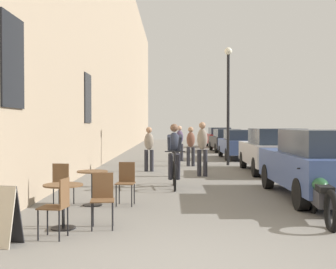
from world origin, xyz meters
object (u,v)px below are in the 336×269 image
object	(u,v)px
cafe_chair_near_toward_street	(58,204)
cafe_chair_mid_toward_wall	(62,181)
sandwich_board_sign	(0,215)
cafe_chair_near_toward_wall	(103,196)
pedestrian_mid	(149,146)
parked_car_nearest	(320,163)
cafe_table_mid	(92,180)
pedestrian_furthest	(180,141)
street_lamp	(228,91)
parked_car_third	(240,144)
cafe_table_near	(63,197)
pedestrian_far	(191,144)
cyclist_on_bicycle	(174,157)
parked_car_fourth	(226,140)
parked_car_fifth	(219,137)
cafe_chair_mid_toward_street	(126,180)
pedestrian_near	(202,146)
parked_motorcycle	(321,198)

from	to	relation	value
cafe_chair_near_toward_street	cafe_chair_mid_toward_wall	bearing A→B (deg)	102.86
sandwich_board_sign	cafe_chair_near_toward_wall	bearing A→B (deg)	38.85
pedestrian_mid	parked_car_nearest	xyz separation A→B (m)	(4.19, -5.78, -0.09)
cafe_table_mid	pedestrian_furthest	size ratio (longest dim) A/B	0.44
cafe_chair_near_toward_wall	cafe_table_mid	xyz separation A→B (m)	(-0.53, 1.96, 0.00)
sandwich_board_sign	street_lamp	distance (m)	13.22
cafe_chair_near_toward_street	sandwich_board_sign	world-z (taller)	cafe_chair_near_toward_street
pedestrian_mid	parked_car_third	bearing A→B (deg)	54.40
cafe_table_mid	street_lamp	xyz separation A→B (m)	(4.00, 9.05, 2.59)
pedestrian_furthest	street_lamp	size ratio (longest dim) A/B	0.33
cafe_table_near	cafe_chair_near_toward_wall	xyz separation A→B (m)	(0.63, 0.08, -0.00)
sandwich_board_sign	pedestrian_far	xyz separation A→B (m)	(3.17, 11.55, 0.48)
cafe_chair_near_toward_wall	cafe_chair_mid_toward_wall	bearing A→B (deg)	121.16
cyclist_on_bicycle	parked_car_fourth	bearing A→B (deg)	77.95
cafe_table_near	cafe_chair_near_toward_street	distance (m)	0.61
cafe_table_near	parked_car_nearest	world-z (taller)	parked_car_nearest
parked_car_fifth	cafe_chair_near_toward_street	bearing A→B (deg)	-101.18
cafe_chair_near_toward_street	cyclist_on_bicycle	xyz separation A→B (m)	(1.75, 5.27, 0.29)
cafe_chair_mid_toward_street	pedestrian_furthest	size ratio (longest dim) A/B	0.54
sandwich_board_sign	parked_car_nearest	size ratio (longest dim) A/B	0.19
cafe_chair_mid_toward_wall	parked_car_fourth	xyz separation A→B (m)	(5.65, 18.26, 0.22)
pedestrian_mid	parked_car_fourth	size ratio (longest dim) A/B	0.40
pedestrian_near	parked_car_fourth	distance (m)	13.30
cafe_chair_mid_toward_wall	pedestrian_far	xyz separation A→B (m)	(3.03, 8.64, 0.38)
pedestrian_near	parked_car_fifth	bearing A→B (deg)	82.22
cafe_chair_near_toward_street	pedestrian_mid	xyz separation A→B (m)	(0.85, 9.23, 0.39)
parked_motorcycle	street_lamp	bearing A→B (deg)	91.55
cafe_table_mid	cafe_chair_mid_toward_street	world-z (taller)	cafe_chair_mid_toward_street
cafe_chair_near_toward_wall	parked_car_nearest	distance (m)	5.29
street_lamp	parked_car_third	world-z (taller)	street_lamp
street_lamp	pedestrian_far	bearing A→B (deg)	-162.92
pedestrian_far	parked_car_fifth	xyz separation A→B (m)	(2.79, 15.27, -0.13)
parked_car_nearest	parked_car_fifth	world-z (taller)	parked_car_nearest
pedestrian_furthest	parked_car_fifth	distance (m)	13.23
pedestrian_furthest	parked_car_fourth	distance (m)	7.80
cafe_chair_mid_toward_wall	cyclist_on_bicycle	world-z (taller)	cyclist_on_bicycle
pedestrian_furthest	cafe_chair_mid_toward_street	bearing A→B (deg)	-96.87
parked_car_third	parked_car_fourth	size ratio (longest dim) A/B	1.00
cafe_chair_near_toward_street	pedestrian_furthest	world-z (taller)	pedestrian_furthest
cyclist_on_bicycle	pedestrian_far	xyz separation A→B (m)	(0.70, 5.93, 0.09)
cafe_chair_near_toward_street	cafe_chair_near_toward_wall	size ratio (longest dim) A/B	1.00
parked_car_nearest	cyclist_on_bicycle	bearing A→B (deg)	151.14
pedestrian_furthest	parked_car_third	distance (m)	3.33
parked_car_fourth	parked_car_fifth	world-z (taller)	parked_car_fifth
cafe_chair_mid_toward_wall	parked_car_nearest	world-z (taller)	parked_car_nearest
cafe_chair_mid_toward_wall	pedestrian_near	xyz separation A→B (m)	(3.26, 5.18, 0.48)
pedestrian_mid	cafe_chair_mid_toward_wall	bearing A→B (deg)	-102.16
pedestrian_mid	parked_car_fourth	world-z (taller)	pedestrian_mid
cyclist_on_bicycle	parked_car_nearest	bearing A→B (deg)	-28.86
cafe_table_mid	parked_car_fifth	world-z (taller)	parked_car_fifth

